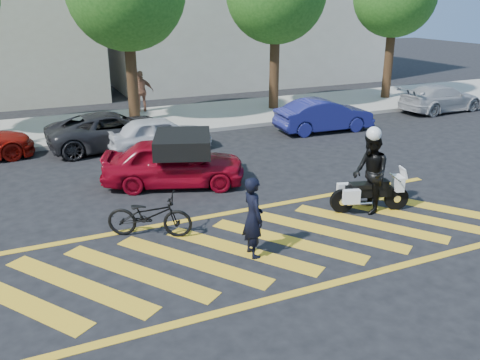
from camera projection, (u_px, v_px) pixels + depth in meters
name	position (u px, v px, depth m)	size (l,w,h in m)	color
ground	(266.00, 245.00, 10.87)	(90.00, 90.00, 0.00)	black
sidewalk	(135.00, 123.00, 21.13)	(60.00, 5.00, 0.15)	#9E998E
crosswalk	(265.00, 245.00, 10.85)	(12.33, 4.00, 0.01)	gold
officer_bike	(253.00, 217.00, 10.17)	(0.62, 0.41, 1.69)	black
bicycle	(150.00, 215.00, 11.13)	(0.66, 1.88, 0.99)	black
police_motorcycle	(369.00, 193.00, 12.45)	(1.94, 0.93, 0.88)	black
officer_moto	(370.00, 173.00, 12.27)	(0.96, 0.75, 1.98)	black
red_convertible	(174.00, 162.00, 14.12)	(1.58, 3.92, 1.34)	maroon
parked_mid_left	(114.00, 130.00, 17.69)	(2.08, 4.51, 1.25)	black
parked_mid_right	(160.00, 134.00, 17.32)	(1.43, 3.55, 1.21)	silver
parked_right	(324.00, 115.00, 19.89)	(1.35, 3.86, 1.27)	navy
parked_far_right	(441.00, 98.00, 23.37)	(1.71, 4.20, 1.22)	#95979C
pedestrian_right	(141.00, 91.00, 22.58)	(1.06, 0.44, 1.81)	#975D44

